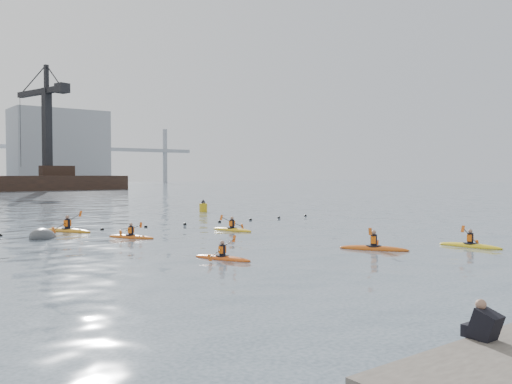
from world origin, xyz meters
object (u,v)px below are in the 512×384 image
kayaker_4 (374,248)px  nav_buoy (203,207)px  kayaker_0 (222,257)px  kayaker_3 (232,229)px  kayaker_5 (68,230)px  mooring_buoy (43,238)px  kayaker_1 (470,245)px  kayaker_2 (131,236)px

kayaker_4 → nav_buoy: bearing=-136.2°
kayaker_0 → nav_buoy: bearing=38.3°
kayaker_4 → kayaker_3: bearing=-119.2°
kayaker_3 → kayaker_5: (-8.57, 5.73, 0.01)m
kayaker_5 → nav_buoy: bearing=2.8°
kayaker_0 → mooring_buoy: bearing=85.6°
kayaker_1 → kayaker_5: (-13.65, 19.19, 0.02)m
kayaker_2 → nav_buoy: (14.18, 15.23, 0.32)m
kayaker_1 → mooring_buoy: (-15.84, 16.69, -0.10)m
kayaker_0 → kayaker_5: 15.06m
kayaker_3 → kayaker_4: size_ratio=1.02×
kayaker_3 → nav_buoy: nav_buoy is taller
kayaker_1 → mooring_buoy: 23.01m
kayaker_1 → nav_buoy: size_ratio=2.35×
kayaker_0 → mooring_buoy: (-3.87, 12.47, -0.09)m
kayaker_3 → mooring_buoy: kayaker_3 is taller
kayaker_0 → nav_buoy: (14.29, 24.72, 0.33)m
kayaker_0 → kayaker_1: (11.97, -4.23, 0.01)m
mooring_buoy → kayaker_0: bearing=-72.7°
kayaker_1 → kayaker_5: 23.55m
kayaker_1 → kayaker_3: size_ratio=0.99×
kayaker_2 → kayaker_4: (7.26, -11.47, 0.01)m
kayaker_0 → mooring_buoy: kayaker_0 is taller
kayaker_2 → kayaker_3: (6.78, -0.25, 0.00)m
kayaker_2 → mooring_buoy: (-3.99, 2.98, -0.09)m
kayaker_0 → mooring_buoy: 13.06m
kayaker_1 → mooring_buoy: kayaker_1 is taller
kayaker_1 → nav_buoy: (2.33, 28.95, 0.32)m
kayaker_3 → kayaker_0: bearing=-141.1°
kayaker_2 → nav_buoy: nav_buoy is taller
kayaker_0 → kayaker_2: bearing=67.7°
kayaker_4 → nav_buoy: 27.58m
nav_buoy → kayaker_0: bearing=-120.0°
kayaker_4 → kayaker_5: kayaker_5 is taller
kayaker_1 → kayaker_2: bearing=119.3°
kayaker_3 → nav_buoy: size_ratio=2.38×
kayaker_2 → kayaker_5: kayaker_5 is taller
kayaker_2 → kayaker_3: size_ratio=0.90×
kayaker_0 → kayaker_2: size_ratio=0.98×
kayaker_5 → nav_buoy: (15.97, 9.75, 0.30)m
kayaker_3 → kayaker_2: bearing=163.5°
kayaker_0 → kayaker_2: 9.49m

